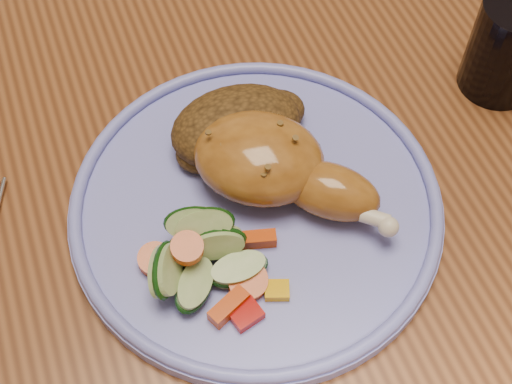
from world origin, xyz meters
TOP-DOWN VIEW (x-y plane):
  - ground at (0.00, 0.00)m, footprint 4.00×4.00m
  - dining_table at (0.00, 0.00)m, footprint 0.90×1.40m
  - plate at (-0.05, -0.14)m, footprint 0.28×0.28m
  - plate_rim at (-0.05, -0.14)m, footprint 0.28×0.28m
  - chicken_leg at (-0.03, -0.12)m, footprint 0.15×0.15m
  - rice_pilaf at (-0.04, -0.07)m, footprint 0.11×0.08m
  - vegetable_pile at (-0.10, -0.17)m, footprint 0.11×0.10m
  - drinking_glass at (0.19, -0.08)m, footprint 0.07×0.07m

SIDE VIEW (x-z plane):
  - ground at x=0.00m, z-range 0.00..0.00m
  - dining_table at x=0.00m, z-range 0.29..1.04m
  - plate at x=-0.05m, z-range 0.75..0.76m
  - plate_rim at x=-0.05m, z-range 0.76..0.77m
  - vegetable_pile at x=-0.10m, z-range 0.75..0.80m
  - rice_pilaf at x=-0.04m, z-range 0.76..0.80m
  - chicken_leg at x=-0.03m, z-range 0.76..0.81m
  - drinking_glass at x=0.19m, z-range 0.75..0.84m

